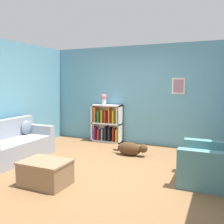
% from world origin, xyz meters
% --- Properties ---
extents(ground_plane, '(14.00, 14.00, 0.00)m').
position_xyz_m(ground_plane, '(0.00, 0.00, 0.00)').
color(ground_plane, brown).
extents(wall_back, '(5.60, 0.13, 2.60)m').
position_xyz_m(wall_back, '(0.00, 2.25, 1.30)').
color(wall_back, '#609EB7').
rests_on(wall_back, ground_plane).
extents(wall_left, '(0.13, 5.00, 2.60)m').
position_xyz_m(wall_left, '(-2.55, -0.00, 1.30)').
color(wall_left, '#609EB7').
rests_on(wall_left, ground_plane).
extents(couch, '(0.80, 1.73, 0.84)m').
position_xyz_m(couch, '(-2.03, -0.26, 0.31)').
color(couch, '#9399A3').
rests_on(couch, ground_plane).
extents(bookshelf, '(0.86, 0.28, 1.03)m').
position_xyz_m(bookshelf, '(-0.89, 2.05, 0.49)').
color(bookshelf, silver).
rests_on(bookshelf, ground_plane).
extents(recliner_chair, '(0.98, 0.92, 1.05)m').
position_xyz_m(recliner_chair, '(1.97, 0.11, 0.35)').
color(recliner_chair, slate).
rests_on(recliner_chair, ground_plane).
extents(coffee_table, '(0.76, 0.57, 0.40)m').
position_xyz_m(coffee_table, '(-0.53, -1.03, 0.21)').
color(coffee_table, '#846647').
rests_on(coffee_table, ground_plane).
extents(dog, '(0.85, 0.27, 0.30)m').
position_xyz_m(dog, '(0.17, 1.07, 0.15)').
color(dog, '#472D19').
rests_on(dog, ground_plane).
extents(vase, '(0.15, 0.15, 0.29)m').
position_xyz_m(vase, '(-0.97, 2.04, 1.20)').
color(vase, silver).
rests_on(vase, bookshelf).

